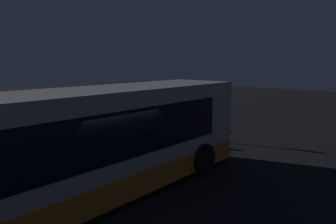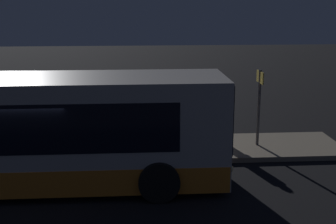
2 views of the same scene
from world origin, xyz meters
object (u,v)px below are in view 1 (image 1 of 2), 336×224
object	(u,v)px
suitcase	(73,156)
passenger_boarding	(85,137)
passenger_waiting	(57,139)
passenger_with_bags	(147,118)
bus_lead	(80,148)
sign_post	(175,102)

from	to	relation	value
suitcase	passenger_boarding	bearing A→B (deg)	-63.90
passenger_boarding	suitcase	distance (m)	0.87
passenger_boarding	passenger_waiting	bearing A→B (deg)	152.01
passenger_with_bags	passenger_boarding	bearing A→B (deg)	162.21
passenger_boarding	suitcase	size ratio (longest dim) A/B	2.27
bus_lead	suitcase	distance (m)	3.24
bus_lead	passenger_waiting	distance (m)	3.22
passenger_waiting	sign_post	distance (m)	6.50
bus_lead	passenger_boarding	world-z (taller)	bus_lead
bus_lead	sign_post	world-z (taller)	bus_lead
passenger_with_bags	suitcase	distance (m)	4.90
passenger_boarding	sign_post	bearing A→B (deg)	30.01
passenger_waiting	passenger_with_bags	xyz separation A→B (m)	(5.17, 0.52, -0.03)
passenger_waiting	passenger_with_bags	world-z (taller)	passenger_waiting
passenger_boarding	suitcase	bearing A→B (deg)	140.13
passenger_waiting	passenger_with_bags	size ratio (longest dim) A/B	1.02
bus_lead	passenger_with_bags	xyz separation A→B (m)	(6.30, 3.52, -0.42)
passenger_with_bags	sign_post	bearing A→B (deg)	-62.25
suitcase	sign_post	bearing A→B (deg)	1.58
passenger_waiting	sign_post	xyz separation A→B (m)	(6.46, -0.17, 0.68)
passenger_waiting	passenger_with_bags	bearing A→B (deg)	-42.11
passenger_with_bags	sign_post	distance (m)	1.63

